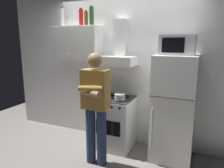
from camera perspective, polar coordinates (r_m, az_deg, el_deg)
ground_plane at (r=3.64m, az=0.00°, el=-18.02°), size 7.00×7.00×0.00m
back_wall_tiled at (r=3.75m, az=3.71°, el=4.69°), size 4.80×0.10×2.70m
upper_cabinet at (r=3.90m, az=-9.42°, el=10.73°), size 0.90×0.37×0.60m
stove_oven at (r=3.68m, az=0.86°, el=-10.22°), size 0.60×0.62×0.87m
range_hood at (r=3.54m, az=1.73°, el=8.32°), size 0.60×0.44×0.75m
refrigerator at (r=3.32m, az=16.26°, el=-6.39°), size 0.60×0.62×1.60m
microwave at (r=3.19m, az=17.27°, el=10.02°), size 0.48×0.37×0.28m
person_standing at (r=3.02m, az=-4.48°, el=-5.73°), size 0.38×0.33×1.64m
cooking_pot at (r=3.37m, az=2.14°, el=-3.49°), size 0.27×0.17×0.10m
bottle_beer_brown at (r=3.81m, az=-6.97°, el=17.09°), size 0.06×0.06×0.25m
bottle_vodka_clear at (r=4.13m, az=-13.23°, el=17.05°), size 0.07×0.07×0.34m
bottle_soda_red at (r=3.86m, az=-8.32°, el=17.31°), size 0.07×0.07×0.29m
bottle_wine_green at (r=3.74m, az=-5.51°, el=17.72°), size 0.07×0.07×0.32m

